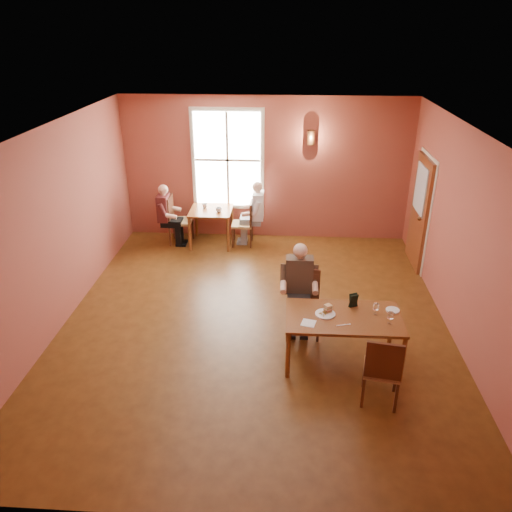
# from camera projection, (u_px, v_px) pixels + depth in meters

# --- Properties ---
(ground) EXTENTS (6.00, 7.00, 0.01)m
(ground) POSITION_uv_depth(u_px,v_px,m) (255.00, 321.00, 7.93)
(ground) COLOR brown
(ground) RESTS_ON ground
(wall_back) EXTENTS (6.00, 0.04, 3.00)m
(wall_back) POSITION_uv_depth(u_px,v_px,m) (266.00, 169.00, 10.44)
(wall_back) COLOR brown
(wall_back) RESTS_ON ground
(wall_front) EXTENTS (6.00, 0.04, 3.00)m
(wall_front) POSITION_uv_depth(u_px,v_px,m) (228.00, 398.00, 4.13)
(wall_front) COLOR brown
(wall_front) RESTS_ON ground
(wall_left) EXTENTS (0.04, 7.00, 3.00)m
(wall_left) POSITION_uv_depth(u_px,v_px,m) (55.00, 229.00, 7.46)
(wall_left) COLOR brown
(wall_left) RESTS_ON ground
(wall_right) EXTENTS (0.04, 7.00, 3.00)m
(wall_right) POSITION_uv_depth(u_px,v_px,m) (465.00, 239.00, 7.11)
(wall_right) COLOR brown
(wall_right) RESTS_ON ground
(ceiling) EXTENTS (6.00, 7.00, 0.04)m
(ceiling) POSITION_uv_depth(u_px,v_px,m) (255.00, 130.00, 6.64)
(ceiling) COLOR white
(ceiling) RESTS_ON wall_back
(window) EXTENTS (1.36, 0.10, 1.96)m
(window) POSITION_uv_depth(u_px,v_px,m) (228.00, 160.00, 10.36)
(window) COLOR white
(window) RESTS_ON wall_back
(door) EXTENTS (0.12, 1.04, 2.10)m
(door) POSITION_uv_depth(u_px,v_px,m) (419.00, 213.00, 9.38)
(door) COLOR maroon
(door) RESTS_ON ground
(wall_sconce) EXTENTS (0.16, 0.16, 0.28)m
(wall_sconce) POSITION_uv_depth(u_px,v_px,m) (311.00, 137.00, 10.00)
(wall_sconce) COLOR brown
(wall_sconce) RESTS_ON wall_back
(main_table) EXTENTS (1.56, 0.88, 0.73)m
(main_table) POSITION_uv_depth(u_px,v_px,m) (342.00, 339.00, 6.85)
(main_table) COLOR brown
(main_table) RESTS_ON ground
(chair_diner_main) EXTENTS (0.44, 0.44, 0.99)m
(chair_diner_main) POSITION_uv_depth(u_px,v_px,m) (305.00, 305.00, 7.41)
(chair_diner_main) COLOR brown
(chair_diner_main) RESTS_ON ground
(diner_main) EXTENTS (0.53, 0.53, 1.33)m
(diner_main) POSITION_uv_depth(u_px,v_px,m) (305.00, 296.00, 7.31)
(diner_main) COLOR #32231C
(diner_main) RESTS_ON ground
(chair_empty) EXTENTS (0.50, 0.50, 0.98)m
(chair_empty) POSITION_uv_depth(u_px,v_px,m) (382.00, 368.00, 6.09)
(chair_empty) COLOR #40240F
(chair_empty) RESTS_ON ground
(plate_food) EXTENTS (0.33, 0.33, 0.04)m
(plate_food) POSITION_uv_depth(u_px,v_px,m) (325.00, 314.00, 6.72)
(plate_food) COLOR silver
(plate_food) RESTS_ON main_table
(sandwich) EXTENTS (0.12, 0.12, 0.11)m
(sandwich) POSITION_uv_depth(u_px,v_px,m) (328.00, 309.00, 6.75)
(sandwich) COLOR tan
(sandwich) RESTS_ON main_table
(goblet_a) EXTENTS (0.09, 0.09, 0.18)m
(goblet_a) POSITION_uv_depth(u_px,v_px,m) (376.00, 309.00, 6.70)
(goblet_a) COLOR white
(goblet_a) RESTS_ON main_table
(goblet_b) EXTENTS (0.09, 0.09, 0.19)m
(goblet_b) POSITION_uv_depth(u_px,v_px,m) (390.00, 318.00, 6.49)
(goblet_b) COLOR white
(goblet_b) RESTS_ON main_table
(menu_stand) EXTENTS (0.13, 0.10, 0.20)m
(menu_stand) POSITION_uv_depth(u_px,v_px,m) (353.00, 300.00, 6.88)
(menu_stand) COLOR black
(menu_stand) RESTS_ON main_table
(knife) EXTENTS (0.19, 0.07, 0.00)m
(knife) POSITION_uv_depth(u_px,v_px,m) (343.00, 325.00, 6.50)
(knife) COLOR white
(knife) RESTS_ON main_table
(napkin) EXTENTS (0.22, 0.22, 0.01)m
(napkin) POSITION_uv_depth(u_px,v_px,m) (308.00, 323.00, 6.54)
(napkin) COLOR white
(napkin) RESTS_ON main_table
(side_plate) EXTENTS (0.25, 0.25, 0.01)m
(side_plate) POSITION_uv_depth(u_px,v_px,m) (393.00, 310.00, 6.82)
(side_plate) COLOR silver
(side_plate) RESTS_ON main_table
(second_table) EXTENTS (0.86, 0.86, 0.76)m
(second_table) POSITION_uv_depth(u_px,v_px,m) (212.00, 227.00, 10.53)
(second_table) COLOR brown
(second_table) RESTS_ON ground
(chair_diner_white) EXTENTS (0.42, 0.42, 0.95)m
(chair_diner_white) POSITION_uv_depth(u_px,v_px,m) (242.00, 223.00, 10.45)
(chair_diner_white) COLOR #51301A
(chair_diner_white) RESTS_ON ground
(diner_white) EXTENTS (0.52, 0.52, 1.31)m
(diner_white) POSITION_uv_depth(u_px,v_px,m) (244.00, 215.00, 10.37)
(diner_white) COLOR silver
(diner_white) RESTS_ON ground
(chair_diner_maroon) EXTENTS (0.46, 0.46, 1.03)m
(chair_diner_maroon) POSITION_uv_depth(u_px,v_px,m) (181.00, 220.00, 10.51)
(chair_diner_maroon) COLOR #412613
(chair_diner_maroon) RESTS_ON ground
(diner_maroon) EXTENTS (0.51, 0.51, 1.27)m
(diner_maroon) POSITION_uv_depth(u_px,v_px,m) (179.00, 215.00, 10.46)
(diner_maroon) COLOR maroon
(diner_maroon) RESTS_ON ground
(cup_a) EXTENTS (0.14, 0.14, 0.09)m
(cup_a) POSITION_uv_depth(u_px,v_px,m) (219.00, 210.00, 10.22)
(cup_a) COLOR white
(cup_a) RESTS_ON second_table
(cup_b) EXTENTS (0.11, 0.11, 0.10)m
(cup_b) POSITION_uv_depth(u_px,v_px,m) (205.00, 206.00, 10.45)
(cup_b) COLOR silver
(cup_b) RESTS_ON second_table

